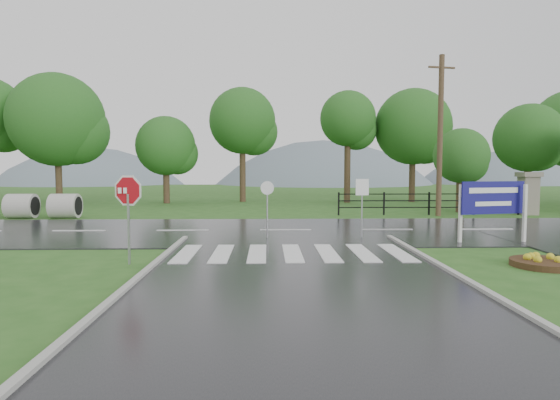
{
  "coord_description": "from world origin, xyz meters",
  "views": [
    {
      "loc": [
        -0.71,
        -8.14,
        2.49
      ],
      "look_at": [
        -0.33,
        6.0,
        1.5
      ],
      "focal_mm": 30.0,
      "sensor_mm": 36.0,
      "label": 1
    }
  ],
  "objects": [
    {
      "name": "reg_sign_round",
      "position": [
        -0.72,
        8.0,
        1.3
      ],
      "size": [
        0.46,
        0.11,
        2.01
      ],
      "color": "#939399",
      "rests_on": "ground"
    },
    {
      "name": "estate_billboard",
      "position": [
        6.66,
        6.87,
        1.4
      ],
      "size": [
        2.28,
        0.55,
        2.03
      ],
      "color": "silver",
      "rests_on": "ground"
    },
    {
      "name": "utility_pole_east",
      "position": [
        8.06,
        15.5,
        4.13
      ],
      "size": [
        1.44,
        0.35,
        8.14
      ],
      "color": "#473523",
      "rests_on": "ground"
    },
    {
      "name": "ground",
      "position": [
        0.0,
        0.0,
        0.0
      ],
      "size": [
        120.0,
        120.0,
        0.0
      ],
      "primitive_type": "plane",
      "color": "#2A5A1E",
      "rests_on": "ground"
    },
    {
      "name": "entrance_tree_left",
      "position": [
        10.01,
        17.5,
        3.1
      ],
      "size": [
        3.03,
        3.03,
        4.65
      ],
      "color": "#3D2B1C",
      "rests_on": "ground"
    },
    {
      "name": "reg_sign_small",
      "position": [
        2.59,
        7.99,
        1.48
      ],
      "size": [
        0.46,
        0.07,
        2.09
      ],
      "color": "#939399",
      "rests_on": "ground"
    },
    {
      "name": "hills",
      "position": [
        3.49,
        65.0,
        -15.54
      ],
      "size": [
        102.0,
        48.0,
        48.0
      ],
      "color": "slate",
      "rests_on": "ground"
    },
    {
      "name": "fence_west",
      "position": [
        7.75,
        16.0,
        0.72
      ],
      "size": [
        9.58,
        0.08,
        1.2
      ],
      "color": "black",
      "rests_on": "ground"
    },
    {
      "name": "culvert_pipes",
      "position": [
        -13.81,
        15.0,
        0.6
      ],
      "size": [
        7.6,
        1.2,
        1.2
      ],
      "color": "#9E9B93",
      "rests_on": "ground"
    },
    {
      "name": "pillar_west",
      "position": [
        13.0,
        16.0,
        1.18
      ],
      "size": [
        1.0,
        1.0,
        2.24
      ],
      "color": "gray",
      "rests_on": "ground"
    },
    {
      "name": "flower_bed",
      "position": [
        6.23,
        3.26,
        0.12
      ],
      "size": [
        1.6,
        1.6,
        0.32
      ],
      "color": "#332111",
      "rests_on": "ground"
    },
    {
      "name": "stop_sign",
      "position": [
        -4.26,
        3.83,
        1.72
      ],
      "size": [
        1.04,
        0.36,
        2.45
      ],
      "color": "#939399",
      "rests_on": "ground"
    },
    {
      "name": "main_road",
      "position": [
        0.0,
        10.0,
        0.0
      ],
      "size": [
        90.0,
        8.0,
        0.04
      ],
      "primitive_type": "cube",
      "color": "black",
      "rests_on": "ground"
    },
    {
      "name": "crosswalk",
      "position": [
        0.0,
        5.0,
        0.06
      ],
      "size": [
        6.5,
        2.8,
        0.02
      ],
      "color": "silver",
      "rests_on": "ground"
    },
    {
      "name": "treeline",
      "position": [
        1.0,
        24.0,
        0.0
      ],
      "size": [
        83.2,
        5.2,
        10.0
      ],
      "color": "#1E551A",
      "rests_on": "ground"
    }
  ]
}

